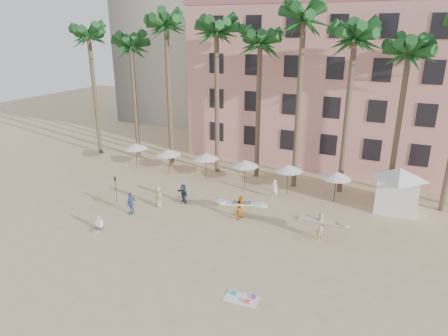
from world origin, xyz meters
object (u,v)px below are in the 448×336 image
at_px(cabana, 398,185).
at_px(carrier_yellow, 321,225).
at_px(pink_hotel, 365,85).
at_px(carrier_white, 242,207).

xyz_separation_m(cabana, carrier_yellow, (-4.31, -7.25, -1.01)).
xyz_separation_m(pink_hotel, carrier_white, (-5.75, -19.59, -7.03)).
height_order(cabana, carrier_white, cabana).
bearing_deg(carrier_yellow, carrier_white, 174.87).
relative_size(cabana, carrier_white, 1.42).
distance_m(carrier_yellow, carrier_white, 6.11).
bearing_deg(cabana, carrier_white, -147.17).
height_order(pink_hotel, cabana, pink_hotel).
bearing_deg(carrier_yellow, cabana, 59.26).
height_order(pink_hotel, carrier_white, pink_hotel).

